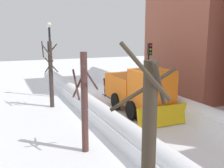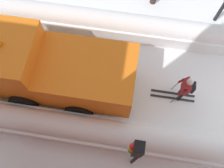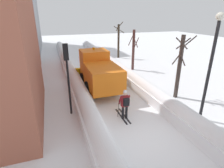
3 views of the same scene
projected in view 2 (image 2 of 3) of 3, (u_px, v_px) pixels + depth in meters
snowbank_right at (7, 10)px, 11.12m from camera, size 1.10×36.00×1.13m
plow_truck at (52, 70)px, 8.96m from camera, size 3.20×5.98×3.12m
skier at (185, 88)px, 9.20m from camera, size 0.62×1.80×1.81m
traffic_light_pole at (136, 153)px, 6.44m from camera, size 0.28×0.42×4.21m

